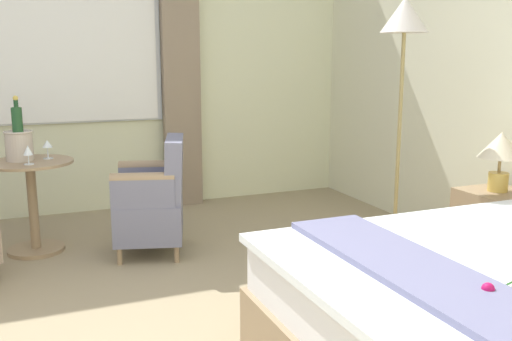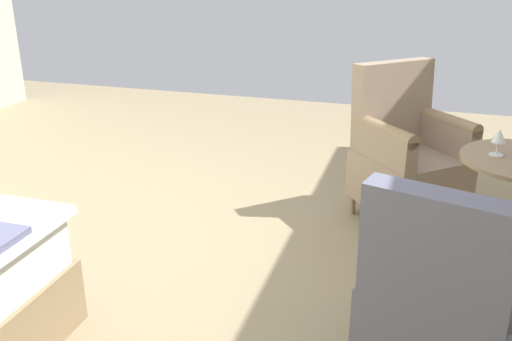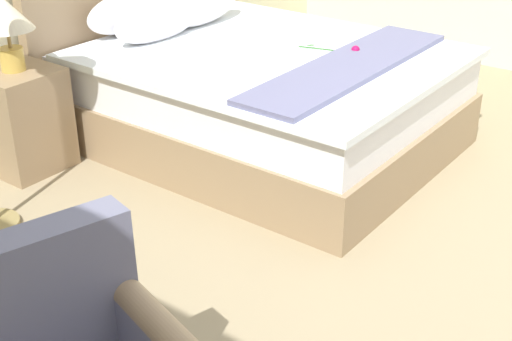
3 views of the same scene
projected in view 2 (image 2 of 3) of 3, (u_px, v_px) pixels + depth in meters
ground_plane at (141, 253)px, 3.31m from camera, size 7.57×7.57×0.00m
wine_glass_near_bucket at (499, 137)px, 2.79m from camera, size 0.07×0.07×0.14m
armchair_by_window at (441, 291)px, 2.23m from camera, size 0.69×0.64×0.88m
armchair_facing_bed at (406, 156)px, 3.61m from camera, size 0.81×0.81×1.00m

